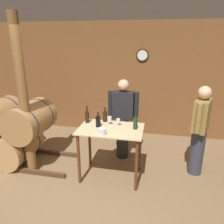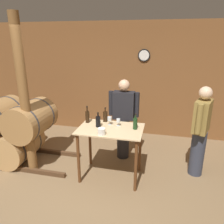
% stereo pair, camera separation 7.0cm
% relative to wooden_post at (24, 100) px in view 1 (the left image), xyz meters
% --- Properties ---
extents(ground_plane, '(14.00, 14.00, 0.00)m').
position_rel_wooden_post_xyz_m(ground_plane, '(1.19, -0.60, -1.35)').
color(ground_plane, brown).
extents(back_wall, '(8.40, 0.08, 2.70)m').
position_rel_wooden_post_xyz_m(back_wall, '(1.20, 2.15, 0.00)').
color(back_wall, brown).
rests_on(back_wall, ground_plane).
extents(barrel_rack, '(2.94, 0.89, 1.23)m').
position_rel_wooden_post_xyz_m(barrel_rack, '(-0.64, 0.28, -0.75)').
color(barrel_rack, '#4C331E').
rests_on(barrel_rack, ground_plane).
extents(tasting_table, '(1.06, 0.71, 0.91)m').
position_rel_wooden_post_xyz_m(tasting_table, '(1.43, 0.15, -0.62)').
color(tasting_table, '#D1B284').
rests_on(tasting_table, ground_plane).
extents(wooden_post, '(0.16, 0.16, 2.70)m').
position_rel_wooden_post_xyz_m(wooden_post, '(0.00, 0.00, 0.00)').
color(wooden_post, brown).
rests_on(wooden_post, ground_plane).
extents(wine_bottle_far_left, '(0.07, 0.07, 0.30)m').
position_rel_wooden_post_xyz_m(wine_bottle_far_left, '(0.97, 0.32, -0.33)').
color(wine_bottle_far_left, black).
rests_on(wine_bottle_far_left, tasting_table).
extents(wine_bottle_left, '(0.08, 0.08, 0.25)m').
position_rel_wooden_post_xyz_m(wine_bottle_left, '(1.21, 0.17, -0.34)').
color(wine_bottle_left, black).
rests_on(wine_bottle_left, tasting_table).
extents(wine_bottle_center, '(0.08, 0.08, 0.26)m').
position_rel_wooden_post_xyz_m(wine_bottle_center, '(1.26, 0.44, -0.34)').
color(wine_bottle_center, black).
rests_on(wine_bottle_center, tasting_table).
extents(wine_bottle_right, '(0.07, 0.07, 0.26)m').
position_rel_wooden_post_xyz_m(wine_bottle_right, '(1.82, 0.21, -0.34)').
color(wine_bottle_right, '#193819').
rests_on(wine_bottle_right, tasting_table).
extents(wine_glass_near_left, '(0.07, 0.07, 0.14)m').
position_rel_wooden_post_xyz_m(wine_glass_near_left, '(1.37, 0.31, -0.34)').
color(wine_glass_near_left, silver).
rests_on(wine_glass_near_left, tasting_table).
extents(wine_glass_near_center, '(0.06, 0.06, 0.12)m').
position_rel_wooden_post_xyz_m(wine_glass_near_center, '(1.53, 0.29, -0.35)').
color(wine_glass_near_center, silver).
rests_on(wine_glass_near_center, tasting_table).
extents(ice_bucket, '(0.12, 0.12, 0.10)m').
position_rel_wooden_post_xyz_m(ice_bucket, '(1.35, -0.12, -0.39)').
color(ice_bucket, white).
rests_on(ice_bucket, tasting_table).
extents(person_host, '(0.59, 0.24, 1.60)m').
position_rel_wooden_post_xyz_m(person_host, '(1.52, 0.86, -0.51)').
color(person_host, '#232328').
rests_on(person_host, ground_plane).
extents(person_visitor_with_scarf, '(0.34, 0.56, 1.59)m').
position_rel_wooden_post_xyz_m(person_visitor_with_scarf, '(2.88, 0.57, -0.51)').
color(person_visitor_with_scarf, '#333847').
rests_on(person_visitor_with_scarf, ground_plane).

